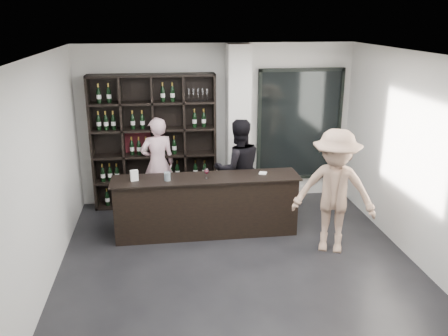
{
  "coord_description": "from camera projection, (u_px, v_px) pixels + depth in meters",
  "views": [
    {
      "loc": [
        -0.98,
        -5.71,
        3.38
      ],
      "look_at": [
        -0.08,
        1.1,
        1.14
      ],
      "focal_mm": 38.0,
      "sensor_mm": 36.0,
      "label": 1
    }
  ],
  "objects": [
    {
      "name": "spit_cup",
      "position": [
        167.0,
        176.0,
        7.2
      ],
      "size": [
        0.11,
        0.11,
        0.13
      ],
      "primitive_type": "cylinder",
      "rotation": [
        0.0,
        0.0,
        0.15
      ],
      "color": "silver",
      "rests_on": "tasting_counter"
    },
    {
      "name": "customer",
      "position": [
        334.0,
        192.0,
        6.85
      ],
      "size": [
        1.37,
        1.09,
        1.85
      ],
      "primitive_type": "imported",
      "rotation": [
        0.0,
        0.0,
        -0.39
      ],
      "color": "tan",
      "rests_on": "floor"
    },
    {
      "name": "taster_pink",
      "position": [
        158.0,
        164.0,
        8.42
      ],
      "size": [
        0.68,
        0.51,
        1.68
      ],
      "primitive_type": "imported",
      "rotation": [
        0.0,
        0.0,
        3.34
      ],
      "color": "beige",
      "rests_on": "floor"
    },
    {
      "name": "tasting_counter",
      "position": [
        206.0,
        206.0,
        7.51
      ],
      "size": [
        2.93,
        0.61,
        0.96
      ],
      "rotation": [
        0.0,
        0.0,
        0.0
      ],
      "color": "black",
      "rests_on": "floor"
    },
    {
      "name": "glass_panel",
      "position": [
        299.0,
        125.0,
        8.84
      ],
      "size": [
        1.6,
        0.08,
        2.1
      ],
      "color": "black",
      "rests_on": "floor"
    },
    {
      "name": "wine_shelf",
      "position": [
        154.0,
        142.0,
        8.45
      ],
      "size": [
        2.2,
        0.35,
        2.4
      ],
      "primitive_type": null,
      "color": "black",
      "rests_on": "floor"
    },
    {
      "name": "napkin_stack",
      "position": [
        263.0,
        173.0,
        7.52
      ],
      "size": [
        0.14,
        0.14,
        0.02
      ],
      "primitive_type": "cube",
      "rotation": [
        0.0,
        0.0,
        -0.36
      ],
      "color": "white",
      "rests_on": "tasting_counter"
    },
    {
      "name": "structural_column",
      "position": [
        238.0,
        127.0,
        8.47
      ],
      "size": [
        0.4,
        0.4,
        2.9
      ],
      "primitive_type": "cube",
      "color": "silver",
      "rests_on": "floor"
    },
    {
      "name": "card_stand",
      "position": [
        134.0,
        175.0,
        7.18
      ],
      "size": [
        0.12,
        0.09,
        0.17
      ],
      "primitive_type": "cube",
      "rotation": [
        0.0,
        0.0,
        0.3
      ],
      "color": "white",
      "rests_on": "tasting_counter"
    },
    {
      "name": "wine_glass",
      "position": [
        206.0,
        173.0,
        7.29
      ],
      "size": [
        0.1,
        0.1,
        0.18
      ],
      "primitive_type": null,
      "rotation": [
        0.0,
        0.0,
        -0.35
      ],
      "color": "white",
      "rests_on": "tasting_counter"
    },
    {
      "name": "taster_black",
      "position": [
        238.0,
        169.0,
        8.06
      ],
      "size": [
        0.92,
        0.75,
        1.73
      ],
      "primitive_type": "imported",
      "rotation": [
        0.0,
        0.0,
        3.27
      ],
      "color": "black",
      "rests_on": "floor"
    },
    {
      "name": "floor",
      "position": [
        240.0,
        271.0,
        6.55
      ],
      "size": [
        5.0,
        5.5,
        0.01
      ],
      "primitive_type": "cube",
      "color": "black",
      "rests_on": "ground"
    }
  ]
}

